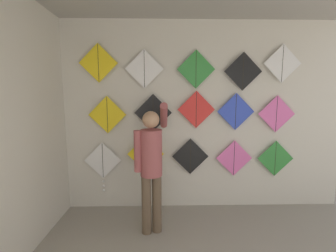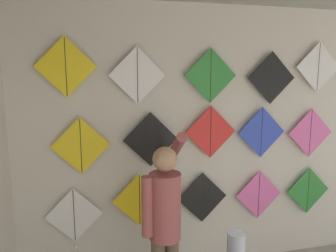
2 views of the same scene
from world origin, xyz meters
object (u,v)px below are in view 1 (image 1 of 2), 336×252
kite_10 (98,63)px  kite_12 (196,69)px  kite_0 (103,163)px  kite_13 (243,71)px  kite_3 (234,158)px  kite_5 (107,115)px  kite_8 (236,112)px  kite_4 (275,159)px  kite_6 (153,113)px  kite_14 (282,63)px  shopkeeper (151,161)px  kite_11 (144,69)px  kite_2 (190,156)px  kite_7 (196,110)px  kite_1 (146,154)px  kite_9 (277,114)px

kite_10 → kite_12: size_ratio=1.00×
kite_0 → kite_13: kite_13 is taller
kite_3 → kite_5: size_ratio=1.00×
kite_8 → kite_13: size_ratio=1.00×
kite_4 → kite_6: bearing=180.0°
kite_5 → kite_14: kite_14 is taller
shopkeeper → kite_0: bearing=126.7°
kite_14 → kite_13: bearing=180.0°
kite_4 → kite_11: (-1.97, 0.00, 1.33)m
kite_3 → kite_6: 1.40m
kite_2 → kite_0: bearing=-180.0°
kite_7 → kite_13: 0.87m
kite_13 → shopkeeper: bearing=-155.0°
kite_7 → kite_10: 1.55m
shopkeeper → kite_0: (-0.76, 0.60, -0.20)m
kite_4 → kite_7: bearing=180.0°
kite_8 → kite_10: kite_10 is taller
kite_11 → kite_13: 1.42m
kite_0 → kite_2: kite_2 is taller
kite_8 → shopkeeper: bearing=-153.6°
kite_7 → kite_14: kite_14 is taller
shopkeeper → kite_4: shopkeeper is taller
kite_0 → kite_14: 3.01m
shopkeeper → kite_10: (-0.77, 0.61, 1.25)m
kite_1 → kite_7: bearing=0.0°
kite_2 → kite_1: bearing=180.0°
kite_0 → kite_11: size_ratio=1.38×
kite_12 → kite_14: (1.25, 0.00, 0.08)m
kite_0 → kite_7: (1.39, 0.00, 0.80)m
kite_0 → kite_8: bearing=0.0°
kite_4 → kite_9: bearing=180.0°
shopkeeper → kite_1: bearing=86.2°
kite_4 → kite_6: 1.98m
kite_1 → kite_8: 1.48m
kite_10 → kite_8: bearing=0.0°
kite_4 → kite_11: size_ratio=1.00×
kite_6 → kite_10: size_ratio=1.00×
kite_2 → kite_11: bearing=180.0°
kite_4 → kite_14: size_ratio=1.00×
kite_2 → kite_6: (-0.55, 0.00, 0.66)m
kite_3 → kite_11: bearing=180.0°
kite_1 → kite_9: 2.04m
shopkeeper → kite_12: size_ratio=2.99×
kite_2 → kite_10: (-1.32, 0.00, 1.37)m
kite_5 → kite_14: 2.64m
kite_0 → kite_13: (2.06, 0.00, 1.35)m
kite_7 → kite_13: kite_13 is taller
kite_3 → kite_13: size_ratio=1.00×
kite_1 → kite_3: kite_1 is taller
kite_8 → kite_1: bearing=180.0°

